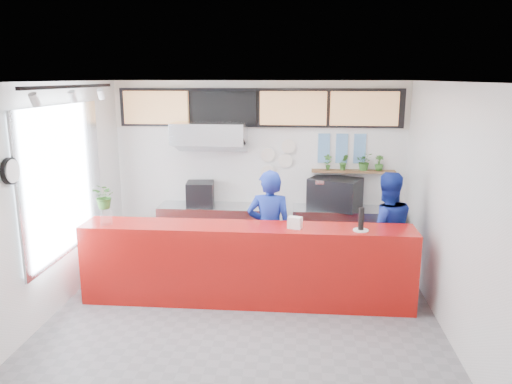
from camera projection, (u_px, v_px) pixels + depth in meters
The scene contains 46 objects.
floor at pixel (244, 315), 6.57m from camera, with size 5.00×5.00×0.00m, color slate.
ceiling at pixel (242, 82), 5.89m from camera, with size 5.00×5.00×0.00m, color silver.
wall_back at pixel (259, 169), 8.66m from camera, with size 5.00×5.00×0.00m, color white.
wall_left at pixel (51, 200), 6.45m from camera, with size 5.00×5.00×0.00m, color white.
wall_right at pixel (449, 209), 6.02m from camera, with size 5.00×5.00×0.00m, color white.
service_counter at pixel (247, 264), 6.83m from camera, with size 4.50×0.60×1.10m, color #A20F0B.
cream_band at pixel (259, 105), 8.40m from camera, with size 5.00×0.02×0.80m, color beige.
prep_bench at pixel (212, 230), 8.67m from camera, with size 1.80×0.60×0.90m, color #B2B5BA.
panini_oven at pixel (200, 194), 8.54m from camera, with size 0.45×0.45×0.41m, color black.
extraction_hood at pixel (210, 133), 8.24m from camera, with size 1.20×0.70×0.35m, color #B2B5BA.
hood_lip at pixel (210, 145), 8.29m from camera, with size 1.20×0.70×0.08m, color #B2B5BA.
right_bench at pixel (346, 234), 8.47m from camera, with size 1.80×0.60×0.90m, color #B2B5BA.
espresso_machine at pixel (335, 193), 8.33m from camera, with size 0.80×0.57×0.51m, color black.
espresso_tray at pixel (336, 180), 8.28m from camera, with size 0.66×0.46×0.06m, color #B1B4B8.
herb_shelf at pixel (353, 171), 8.42m from camera, with size 1.40×0.18×0.04m, color brown.
menu_board_far_left at pixel (156, 107), 8.46m from camera, with size 1.10×0.10×0.55m, color tan.
menu_board_mid_left at pixel (224, 108), 8.36m from camera, with size 1.10×0.10×0.55m, color black.
menu_board_mid_right at pixel (293, 108), 8.26m from camera, with size 1.10×0.10×0.55m, color tan.
menu_board_far_right at pixel (364, 109), 8.16m from camera, with size 1.10×0.10×0.55m, color tan.
soffit at pixel (259, 108), 8.38m from camera, with size 4.80×0.04×0.65m, color black.
window_pane at pixel (63, 180), 6.69m from camera, with size 0.04×2.20×1.90m, color silver.
window_frame at pixel (64, 180), 6.69m from camera, with size 0.03×2.30×2.00m, color #B2B5BA.
wall_clock_rim at pixel (10, 171), 5.45m from camera, with size 0.30×0.30×0.05m, color black.
wall_clock_face at pixel (13, 171), 5.44m from camera, with size 0.26×0.26×0.02m, color white.
track_rail at pixel (72, 87), 6.09m from camera, with size 0.05×2.40×0.04m, color black.
dec_plate_a at pixel (268, 155), 8.56m from camera, with size 0.24×0.24×0.03m, color silver.
dec_plate_b at pixel (285, 161), 8.56m from camera, with size 0.24×0.24×0.03m, color silver.
dec_plate_c at pixel (268, 172), 8.63m from camera, with size 0.24×0.24×0.03m, color silver.
dec_plate_d at pixel (288, 146), 8.50m from camera, with size 0.24×0.24×0.03m, color silver.
photo_frame_a at pixel (324, 141), 8.43m from camera, with size 0.20×0.02×0.25m, color #598CBF.
photo_frame_b at pixel (342, 141), 8.41m from camera, with size 0.20×0.02×0.25m, color #598CBF.
photo_frame_c at pixel (360, 141), 8.38m from camera, with size 0.20×0.02×0.25m, color #598CBF.
photo_frame_d at pixel (324, 156), 8.49m from camera, with size 0.20×0.02×0.25m, color #598CBF.
photo_frame_e at pixel (341, 156), 8.46m from camera, with size 0.20×0.02×0.25m, color #598CBF.
photo_frame_f at pixel (359, 156), 8.44m from camera, with size 0.20×0.02×0.25m, color #598CBF.
staff_center at pixel (269, 231), 7.17m from camera, with size 0.65×0.43×1.79m, color navy.
staff_right at pixel (385, 232), 7.19m from camera, with size 0.85×0.66×1.75m, color navy.
herb_a at pixel (328, 162), 8.43m from camera, with size 0.14×0.10×0.26m, color #326523.
herb_b at pixel (344, 162), 8.40m from camera, with size 0.15×0.12×0.27m, color #326523.
herb_c at pixel (365, 161), 8.37m from camera, with size 0.27×0.24×0.30m, color #326523.
herb_d at pixel (379, 163), 8.35m from camera, with size 0.14×0.13×0.26m, color #326523.
glass_vase at pixel (106, 218), 6.76m from camera, with size 0.15×0.15×0.19m, color silver.
basil_vase at pixel (105, 196), 6.69m from camera, with size 0.31×0.27×0.34m, color #326523.
napkin_holder at pixel (295, 223), 6.58m from camera, with size 0.18×0.11×0.16m, color white.
white_plate at pixel (361, 230), 6.49m from camera, with size 0.20×0.20×0.01m, color white.
pepper_mill at pixel (361, 219), 6.46m from camera, with size 0.07×0.07×0.29m, color black.
Camera 1 is at (0.69, -6.00, 3.05)m, focal length 35.00 mm.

